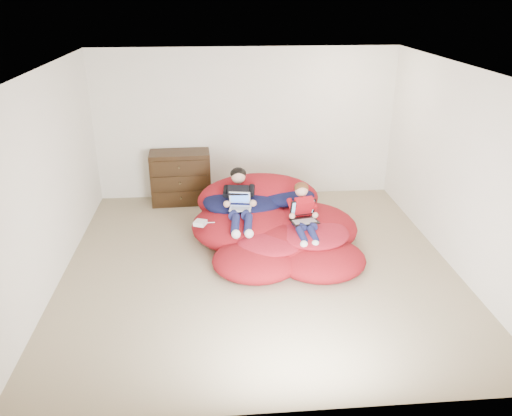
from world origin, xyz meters
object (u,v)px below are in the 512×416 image
at_px(younger_boy, 303,211).
at_px(dresser, 181,177).
at_px(beanbag_pile, 274,226).
at_px(older_boy, 240,198).
at_px(laptop_black, 304,215).
at_px(laptop_white, 240,204).

bearing_deg(younger_boy, dresser, 132.46).
xyz_separation_m(dresser, younger_boy, (1.74, -1.90, 0.16)).
bearing_deg(beanbag_pile, older_boy, 169.20).
xyz_separation_m(beanbag_pile, younger_boy, (0.36, -0.29, 0.34)).
relative_size(older_boy, laptop_black, 2.81).
bearing_deg(dresser, laptop_white, -60.77).
bearing_deg(dresser, beanbag_pile, -49.32).
relative_size(laptop_white, laptop_black, 0.80).
distance_m(younger_boy, laptop_white, 0.88).
height_order(dresser, laptop_black, dresser).
bearing_deg(laptop_black, dresser, 131.96).
height_order(beanbag_pile, laptop_white, beanbag_pile).
relative_size(beanbag_pile, older_boy, 2.11).
relative_size(dresser, laptop_black, 2.51).
bearing_deg(laptop_white, dresser, 119.23).
height_order(dresser, laptop_white, dresser).
height_order(older_boy, laptop_black, older_boy).
xyz_separation_m(older_boy, younger_boy, (0.83, -0.38, -0.06)).
bearing_deg(older_boy, dresser, 120.87).
relative_size(dresser, older_boy, 0.89).
distance_m(older_boy, younger_boy, 0.92).
bearing_deg(older_boy, laptop_black, -26.67).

